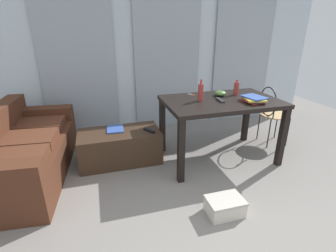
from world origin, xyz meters
TOP-DOWN VIEW (x-y plane):
  - ground_plane at (0.00, 1.12)m, footprint 7.28×7.28m
  - wall_back at (0.00, 3.04)m, footprint 5.38×0.10m
  - curtains at (0.00, 2.95)m, footprint 3.83×0.03m
  - couch at (-2.04, 1.83)m, footprint 0.97×1.84m
  - coffee_table at (-0.94, 1.88)m, footprint 1.00×0.52m
  - craft_table at (0.30, 1.61)m, footprint 1.40×0.88m
  - wire_chair at (1.21, 1.80)m, footprint 0.42×0.43m
  - bottle_near at (0.03, 1.64)m, footprint 0.06×0.06m
  - bottle_far at (0.59, 1.77)m, footprint 0.07×0.07m
  - bowl at (0.36, 1.77)m, footprint 0.15×0.15m
  - book_stack at (0.62, 1.42)m, footprint 0.27×0.31m
  - tv_remote_on_table at (0.26, 1.57)m, footprint 0.06×0.19m
  - scissors at (0.03, 1.93)m, footprint 0.08×0.12m
  - tv_remote_primary at (-0.58, 1.79)m, footprint 0.13×0.18m
  - magazine at (-0.98, 1.97)m, footprint 0.22×0.28m
  - shoebox at (-0.13, 0.61)m, footprint 0.34×0.24m

SIDE VIEW (x-z plane):
  - ground_plane at x=0.00m, z-range 0.00..0.00m
  - shoebox at x=-0.13m, z-range 0.00..0.16m
  - coffee_table at x=-0.94m, z-range 0.00..0.41m
  - couch at x=-2.04m, z-range -0.08..0.69m
  - magazine at x=-0.98m, z-range 0.41..0.42m
  - tv_remote_primary at x=-0.58m, z-range 0.41..0.43m
  - wire_chair at x=1.21m, z-range 0.09..0.95m
  - craft_table at x=0.30m, z-range 0.30..1.09m
  - scissors at x=0.03m, z-range 0.79..0.80m
  - tv_remote_on_table at x=0.26m, z-range 0.79..0.81m
  - bowl at x=0.36m, z-range 0.79..0.86m
  - book_stack at x=0.62m, z-range 0.80..0.86m
  - bottle_far at x=0.59m, z-range 0.78..0.97m
  - bottle_near at x=0.03m, z-range 0.77..1.03m
  - curtains at x=0.00m, z-range 0.00..2.10m
  - wall_back at x=0.00m, z-range 0.00..2.49m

